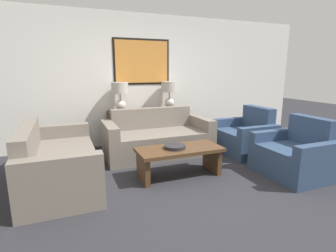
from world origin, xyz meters
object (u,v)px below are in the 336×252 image
at_px(console_table, 146,127).
at_px(coffee_table, 179,155).
at_px(couch_by_side, 57,163).
at_px(decorative_bowl, 175,147).
at_px(armchair_near_camera, 295,156).
at_px(couch_by_back_wall, 157,139).
at_px(armchair_near_back_wall, 245,137).
at_px(table_lamp_left, 120,93).
at_px(table_lamp_right, 169,92).

xyz_separation_m(console_table, coffee_table, (-0.04, -1.78, -0.05)).
distance_m(couch_by_side, decorative_bowl, 1.64).
xyz_separation_m(couch_by_side, armchair_near_camera, (3.27, -0.96, 0.00)).
bearing_deg(coffee_table, console_table, 88.70).
relative_size(console_table, armchair_near_camera, 1.55).
bearing_deg(couch_by_back_wall, coffee_table, -92.14).
xyz_separation_m(decorative_bowl, armchair_near_camera, (1.69, -0.59, -0.16)).
bearing_deg(couch_by_side, armchair_near_back_wall, 3.51).
bearing_deg(table_lamp_left, armchair_near_back_wall, -29.71).
bearing_deg(decorative_bowl, table_lamp_left, 102.86).
height_order(coffee_table, armchair_near_back_wall, armchair_near_back_wall).
height_order(table_lamp_left, couch_by_side, table_lamp_left).
distance_m(couch_by_back_wall, armchair_near_camera, 2.29).
xyz_separation_m(couch_by_side, coffee_table, (1.66, -0.38, 0.03)).
distance_m(table_lamp_right, armchair_near_back_wall, 1.79).
distance_m(console_table, couch_by_back_wall, 0.70).
relative_size(couch_by_back_wall, decorative_bowl, 6.11).
relative_size(couch_by_back_wall, armchair_near_camera, 1.93).
relative_size(table_lamp_left, armchair_near_camera, 0.57).
bearing_deg(decorative_bowl, table_lamp_right, 70.46).
height_order(console_table, armchair_near_back_wall, armchair_near_back_wall).
height_order(table_lamp_left, armchair_near_back_wall, table_lamp_left).
relative_size(table_lamp_left, table_lamp_right, 1.00).
height_order(table_lamp_right, decorative_bowl, table_lamp_right).
distance_m(console_table, table_lamp_left, 0.89).
height_order(coffee_table, decorative_bowl, decorative_bowl).
relative_size(couch_by_side, coffee_table, 1.55).
height_order(couch_by_back_wall, decorative_bowl, couch_by_back_wall).
relative_size(couch_by_side, armchair_near_back_wall, 1.93).
height_order(couch_by_side, armchair_near_camera, armchair_near_camera).
distance_m(couch_by_back_wall, couch_by_side, 1.83).
bearing_deg(table_lamp_left, coffee_table, -74.98).
relative_size(table_lamp_right, couch_by_side, 0.30).
bearing_deg(table_lamp_left, couch_by_side, -130.18).
relative_size(table_lamp_right, decorative_bowl, 1.81).
relative_size(console_table, table_lamp_left, 2.70).
relative_size(table_lamp_right, armchair_near_camera, 0.57).
xyz_separation_m(armchair_near_back_wall, armchair_near_camera, (0.00, -1.16, 0.00)).
height_order(console_table, couch_by_side, couch_by_side).
bearing_deg(couch_by_back_wall, table_lamp_right, 53.49).
xyz_separation_m(table_lamp_right, coffee_table, (-0.56, -1.78, -0.78)).
bearing_deg(armchair_near_back_wall, table_lamp_left, 150.29).
bearing_deg(armchair_near_camera, table_lamp_right, 114.19).
height_order(decorative_bowl, armchair_near_back_wall, armchair_near_back_wall).
bearing_deg(couch_by_back_wall, console_table, 90.00).
xyz_separation_m(table_lamp_right, couch_by_side, (-2.21, -1.40, -0.80)).
bearing_deg(couch_by_back_wall, armchair_near_camera, -46.47).
bearing_deg(table_lamp_right, armchair_near_back_wall, -48.43).
height_order(couch_by_back_wall, armchair_near_camera, armchair_near_camera).
distance_m(table_lamp_left, armchair_near_camera, 3.25).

